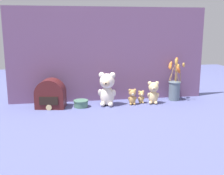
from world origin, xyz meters
TOP-DOWN VIEW (x-y plane):
  - ground_plane at (0.00, 0.00)m, footprint 4.00×4.00m
  - backdrop_wall at (0.00, 0.17)m, footprint 1.54×0.02m
  - teddy_bear_large at (-0.04, 0.01)m, footprint 0.14×0.13m
  - teddy_bear_medium at (0.31, 0.00)m, footprint 0.10×0.09m
  - teddy_bear_small at (0.15, 0.00)m, footprint 0.06×0.06m
  - teddy_bear_tiny at (0.23, 0.03)m, footprint 0.05×0.05m
  - flower_vase at (0.51, 0.07)m, footprint 0.11×0.15m
  - vintage_radio at (-0.45, 0.02)m, footprint 0.23×0.16m
  - decorative_tin_tall at (-0.23, -0.00)m, footprint 0.11×0.11m

SIDE VIEW (x-z plane):
  - ground_plane at x=0.00m, z-range 0.00..0.00m
  - decorative_tin_tall at x=-0.23m, z-range 0.00..0.05m
  - teddy_bear_tiny at x=0.23m, z-range 0.00..0.10m
  - teddy_bear_small at x=0.15m, z-range 0.00..0.12m
  - vintage_radio at x=-0.45m, z-range -0.02..0.19m
  - teddy_bear_medium at x=0.31m, z-range 0.00..0.18m
  - flower_vase at x=0.51m, z-range -0.06..0.28m
  - teddy_bear_large at x=-0.04m, z-range 0.01..0.25m
  - backdrop_wall at x=0.00m, z-range 0.00..0.72m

